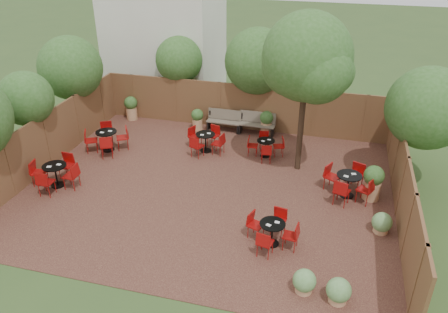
# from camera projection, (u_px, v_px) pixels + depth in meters

# --- Properties ---
(ground) EXTENTS (80.00, 80.00, 0.00)m
(ground) POSITION_uv_depth(u_px,v_px,m) (209.00, 188.00, 14.96)
(ground) COLOR #354F23
(ground) RESTS_ON ground
(courtyard_paving) EXTENTS (12.00, 10.00, 0.02)m
(courtyard_paving) POSITION_uv_depth(u_px,v_px,m) (209.00, 188.00, 14.96)
(courtyard_paving) COLOR #3B1C18
(courtyard_paving) RESTS_ON ground
(fence_back) EXTENTS (12.00, 0.08, 2.00)m
(fence_back) POSITION_uv_depth(u_px,v_px,m) (242.00, 107.00, 18.76)
(fence_back) COLOR brown
(fence_back) RESTS_ON ground
(fence_left) EXTENTS (0.08, 10.00, 2.00)m
(fence_left) POSITION_uv_depth(u_px,v_px,m) (47.00, 141.00, 15.86)
(fence_left) COLOR brown
(fence_left) RESTS_ON ground
(fence_right) EXTENTS (0.08, 10.00, 2.00)m
(fence_right) POSITION_uv_depth(u_px,v_px,m) (403.00, 187.00, 13.13)
(fence_right) COLOR brown
(fence_right) RESTS_ON ground
(neighbour_building) EXTENTS (5.00, 4.00, 8.00)m
(neighbour_building) POSITION_uv_depth(u_px,v_px,m) (164.00, 15.00, 20.93)
(neighbour_building) COLOR silver
(neighbour_building) RESTS_ON ground
(overhang_foliage) EXTENTS (15.98, 10.85, 2.76)m
(overhang_foliage) POSITION_uv_depth(u_px,v_px,m) (183.00, 83.00, 16.12)
(overhang_foliage) COLOR #2B551B
(overhang_foliage) RESTS_ON ground
(courtyard_tree) EXTENTS (2.99, 2.92, 5.55)m
(courtyard_tree) POSITION_uv_depth(u_px,v_px,m) (306.00, 62.00, 14.27)
(courtyard_tree) COLOR black
(courtyard_tree) RESTS_ON courtyard_paving
(park_bench_left) EXTENTS (1.45, 0.49, 0.89)m
(park_bench_left) POSITION_uv_depth(u_px,v_px,m) (224.00, 120.00, 18.84)
(park_bench_left) COLOR brown
(park_bench_left) RESTS_ON courtyard_paving
(park_bench_right) EXTENTS (1.52, 0.53, 0.93)m
(park_bench_right) POSITION_uv_depth(u_px,v_px,m) (257.00, 123.00, 18.51)
(park_bench_right) COLOR brown
(park_bench_right) RESTS_ON courtyard_paving
(bistro_tables) EXTENTS (11.09, 6.54, 0.91)m
(bistro_tables) POSITION_uv_depth(u_px,v_px,m) (197.00, 165.00, 15.43)
(bistro_tables) COLOR black
(bistro_tables) RESTS_ON courtyard_paving
(planters) EXTENTS (10.85, 4.60, 1.18)m
(planters) POSITION_uv_depth(u_px,v_px,m) (244.00, 134.00, 17.35)
(planters) COLOR tan
(planters) RESTS_ON courtyard_paving
(low_shrubs) EXTENTS (2.47, 3.61, 0.64)m
(low_shrubs) POSITION_uv_depth(u_px,v_px,m) (344.00, 263.00, 11.22)
(low_shrubs) COLOR tan
(low_shrubs) RESTS_ON courtyard_paving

